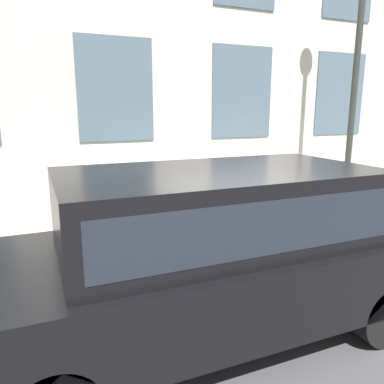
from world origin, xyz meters
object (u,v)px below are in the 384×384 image
(fire_hydrant, at_px, (212,235))
(street_lamp, at_px, (358,43))
(parked_truck_black_near, at_px, (213,244))
(person, at_px, (172,198))

(fire_hydrant, bearing_deg, street_lamp, -80.66)
(street_lamp, bearing_deg, parked_truck_black_near, 118.38)
(fire_hydrant, relative_size, person, 0.49)
(parked_truck_black_near, distance_m, street_lamp, 5.29)
(person, height_order, street_lamp, street_lamp)
(parked_truck_black_near, height_order, street_lamp, street_lamp)
(person, bearing_deg, fire_hydrant, -58.89)
(fire_hydrant, height_order, person, person)
(person, relative_size, parked_truck_black_near, 0.28)
(street_lamp, bearing_deg, person, 90.25)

